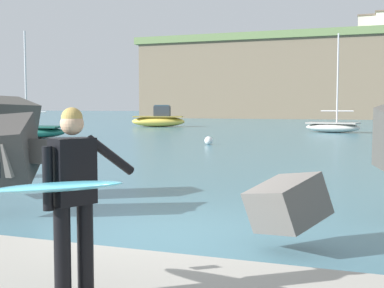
{
  "coord_description": "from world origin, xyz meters",
  "views": [
    {
      "loc": [
        3.26,
        -7.54,
        2.02
      ],
      "look_at": [
        0.34,
        0.5,
        1.4
      ],
      "focal_mm": 48.44,
      "sensor_mm": 36.0,
      "label": 1
    }
  ],
  "objects_px": {
    "surfer_with_board": "(65,191)",
    "boat_mid_left": "(32,131)",
    "station_building_central": "(372,31)",
    "boat_mid_right": "(333,126)",
    "mooring_buoy_outer": "(209,141)",
    "boat_near_left": "(159,120)"
  },
  "relations": [
    {
      "from": "surfer_with_board",
      "to": "boat_mid_left",
      "type": "relative_size",
      "value": 0.3
    },
    {
      "from": "boat_mid_left",
      "to": "station_building_central",
      "type": "height_order",
      "value": "station_building_central"
    },
    {
      "from": "boat_mid_right",
      "to": "mooring_buoy_outer",
      "type": "bearing_deg",
      "value": -108.0
    },
    {
      "from": "surfer_with_board",
      "to": "station_building_central",
      "type": "distance_m",
      "value": 106.79
    },
    {
      "from": "boat_mid_left",
      "to": "mooring_buoy_outer",
      "type": "distance_m",
      "value": 12.66
    },
    {
      "from": "mooring_buoy_outer",
      "to": "station_building_central",
      "type": "distance_m",
      "value": 85.5
    },
    {
      "from": "boat_mid_left",
      "to": "boat_mid_right",
      "type": "xyz_separation_m",
      "value": [
        17.58,
        13.77,
        0.03
      ]
    },
    {
      "from": "boat_mid_left",
      "to": "boat_near_left",
      "type": "bearing_deg",
      "value": 88.79
    },
    {
      "from": "boat_near_left",
      "to": "boat_mid_left",
      "type": "xyz_separation_m",
      "value": [
        -0.41,
        -19.4,
        -0.26
      ]
    },
    {
      "from": "boat_near_left",
      "to": "boat_mid_right",
      "type": "distance_m",
      "value": 18.07
    },
    {
      "from": "surfer_with_board",
      "to": "boat_mid_left",
      "type": "distance_m",
      "value": 30.1
    },
    {
      "from": "boat_near_left",
      "to": "surfer_with_board",
      "type": "bearing_deg",
      "value": -67.37
    },
    {
      "from": "boat_mid_right",
      "to": "station_building_central",
      "type": "distance_m",
      "value": 70.04
    },
    {
      "from": "boat_near_left",
      "to": "mooring_buoy_outer",
      "type": "distance_m",
      "value": 24.39
    },
    {
      "from": "boat_mid_right",
      "to": "surfer_with_board",
      "type": "bearing_deg",
      "value": -88.72
    },
    {
      "from": "station_building_central",
      "to": "boat_near_left",
      "type": "bearing_deg",
      "value": -106.58
    },
    {
      "from": "mooring_buoy_outer",
      "to": "station_building_central",
      "type": "relative_size",
      "value": 0.07
    },
    {
      "from": "boat_mid_left",
      "to": "boat_mid_right",
      "type": "relative_size",
      "value": 0.9
    },
    {
      "from": "boat_near_left",
      "to": "station_building_central",
      "type": "distance_m",
      "value": 67.14
    },
    {
      "from": "boat_mid_right",
      "to": "mooring_buoy_outer",
      "type": "xyz_separation_m",
      "value": [
        -5.04,
        -15.53,
        -0.26
      ]
    },
    {
      "from": "mooring_buoy_outer",
      "to": "boat_mid_right",
      "type": "bearing_deg",
      "value": 72.0
    },
    {
      "from": "mooring_buoy_outer",
      "to": "boat_mid_left",
      "type": "bearing_deg",
      "value": 172.03
    }
  ]
}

